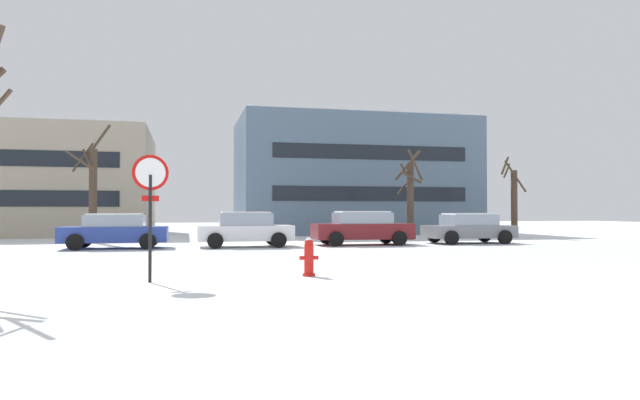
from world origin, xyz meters
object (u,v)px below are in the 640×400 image
Objects in this scene: fire_hydrant at (309,257)px; parked_car_gray at (469,228)px; parked_car_white at (245,229)px; stop_sign at (150,193)px; parked_car_maroon at (362,228)px; parked_car_blue at (115,231)px.

fire_hydrant is 0.22× the size of parked_car_gray.
parked_car_gray is (10.42, 0.26, -0.03)m from parked_car_white.
parked_car_gray is (10.07, 11.44, 0.27)m from fire_hydrant.
fire_hydrant is at bearing 6.35° from stop_sign.
parked_car_white is (-0.35, 11.18, 0.30)m from fire_hydrant.
stop_sign reaches higher than parked_car_white.
parked_car_blue is at bearing -179.35° from parked_car_maroon.
parked_car_blue is 5.21m from parked_car_white.
fire_hydrant is 0.23× the size of parked_car_white.
parked_car_white is at bearing 74.63° from stop_sign.
parked_car_blue is 1.01× the size of parked_car_gray.
fire_hydrant is at bearing -113.12° from parked_car_maroon.
parked_car_blue is at bearing -179.38° from parked_car_gray.
parked_car_blue is at bearing 116.26° from fire_hydrant.
stop_sign reaches higher than parked_car_gray.
parked_car_white is at bearing -177.72° from parked_car_maroon.
parked_car_blue is (-2.03, 11.66, -1.18)m from stop_sign.
stop_sign is 12.06m from parked_car_white.
parked_car_maroon reaches higher than fire_hydrant.
fire_hydrant is 11.19m from parked_car_white.
parked_car_maroon is 1.08× the size of parked_car_gray.
fire_hydrant is 15.25m from parked_car_gray.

